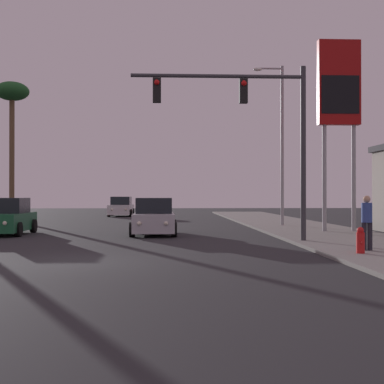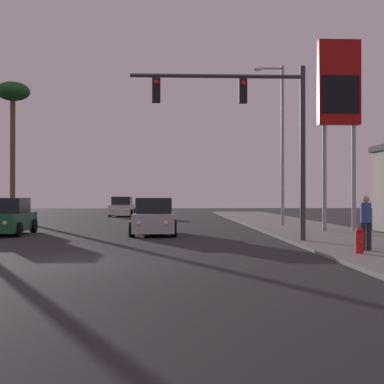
{
  "view_description": "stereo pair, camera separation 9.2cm",
  "coord_description": "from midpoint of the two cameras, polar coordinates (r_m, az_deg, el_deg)",
  "views": [
    {
      "loc": [
        2.4,
        -14.46,
        1.8
      ],
      "look_at": [
        3.58,
        11.16,
        1.96
      ],
      "focal_mm": 50.0,
      "sensor_mm": 36.0,
      "label": 1
    },
    {
      "loc": [
        2.5,
        -14.46,
        1.8
      ],
      "look_at": [
        3.58,
        11.16,
        1.96
      ],
      "focal_mm": 50.0,
      "sensor_mm": 36.0,
      "label": 2
    }
  ],
  "objects": [
    {
      "name": "ground_plane",
      "position": [
        14.78,
        -12.06,
        -7.34
      ],
      "size": [
        120.0,
        120.0,
        0.0
      ],
      "primitive_type": "plane",
      "color": "#28282B"
    },
    {
      "name": "fire_hydrant",
      "position": [
        16.25,
        17.58,
        -4.97
      ],
      "size": [
        0.24,
        0.34,
        0.76
      ],
      "color": "red",
      "rests_on": "sidewalk_right"
    },
    {
      "name": "car_white",
      "position": [
        46.22,
        -7.42,
        -1.64
      ],
      "size": [
        2.04,
        4.34,
        1.68
      ],
      "rotation": [
        0.0,
        0.0,
        3.11
      ],
      "color": "silver",
      "rests_on": "ground"
    },
    {
      "name": "car_green",
      "position": [
        25.95,
        -19.05,
        -2.62
      ],
      "size": [
        2.04,
        4.32,
        1.68
      ],
      "rotation": [
        0.0,
        0.0,
        3.15
      ],
      "color": "#195933",
      "rests_on": "ground"
    },
    {
      "name": "car_silver",
      "position": [
        24.42,
        -3.98,
        -2.79
      ],
      "size": [
        2.04,
        4.32,
        1.68
      ],
      "rotation": [
        0.0,
        0.0,
        3.15
      ],
      "color": "#B7B7BC",
      "rests_on": "ground"
    },
    {
      "name": "sidewalk_right",
      "position": [
        25.52,
        13.65,
        -4.25
      ],
      "size": [
        5.0,
        60.0,
        0.12
      ],
      "color": "gray",
      "rests_on": "ground"
    },
    {
      "name": "street_lamp",
      "position": [
        30.73,
        9.48,
        5.85
      ],
      "size": [
        1.74,
        0.24,
        9.0
      ],
      "color": "#99999E",
      "rests_on": "sidewalk_right"
    },
    {
      "name": "gas_station_sign",
      "position": [
        26.51,
        15.51,
        10.13
      ],
      "size": [
        2.0,
        0.42,
        9.0
      ],
      "color": "#99999E",
      "rests_on": "sidewalk_right"
    },
    {
      "name": "palm_tree_mid",
      "position": [
        40.6,
        -18.51,
        9.28
      ],
      "size": [
        2.4,
        2.4,
        9.87
      ],
      "color": "brown",
      "rests_on": "ground"
    },
    {
      "name": "traffic_light_mast",
      "position": [
        20.16,
        6.81,
        7.87
      ],
      "size": [
        6.52,
        0.36,
        6.5
      ],
      "color": "#38383D",
      "rests_on": "sidewalk_right"
    },
    {
      "name": "pedestrian_on_sidewalk",
      "position": [
        17.15,
        18.2,
        -2.89
      ],
      "size": [
        0.34,
        0.32,
        1.67
      ],
      "color": "#23232D",
      "rests_on": "sidewalk_right"
    }
  ]
}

